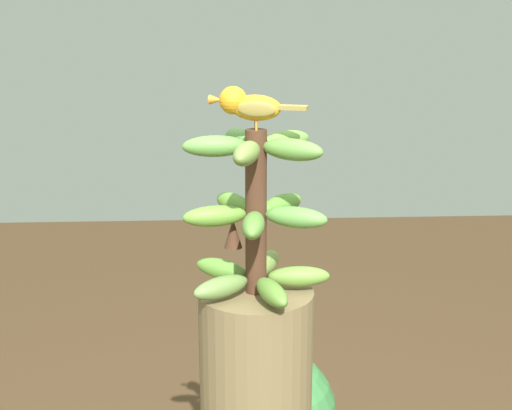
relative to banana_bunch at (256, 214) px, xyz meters
The scene contains 2 objects.
banana_bunch is the anchor object (origin of this frame).
perched_bird 0.21m from the banana_bunch, 61.70° to the left, with size 0.08×0.19×0.08m.
Camera 1 is at (-1.34, 0.07, 1.55)m, focal length 50.06 mm.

